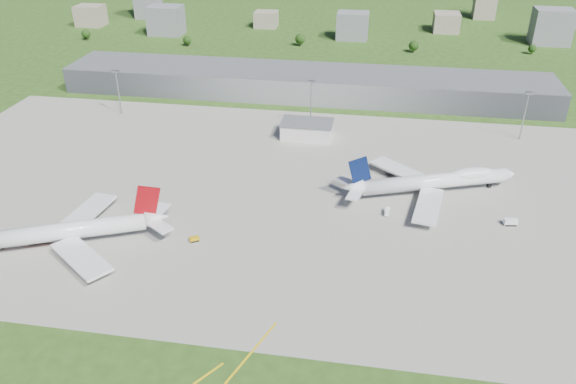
% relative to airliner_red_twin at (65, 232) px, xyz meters
% --- Properties ---
extents(ground, '(1400.00, 1400.00, 0.00)m').
position_rel_airliner_red_twin_xyz_m(ground, '(64.44, 163.13, -5.70)').
color(ground, '#2B4916').
rests_on(ground, ground).
extents(apron, '(360.00, 190.00, 0.08)m').
position_rel_airliner_red_twin_xyz_m(apron, '(74.44, 53.13, -5.66)').
color(apron, '#9B988D').
rests_on(apron, ground).
extents(terminal, '(300.00, 42.00, 15.00)m').
position_rel_airliner_red_twin_xyz_m(terminal, '(64.44, 178.13, 1.80)').
color(terminal, gray).
rests_on(terminal, ground).
extents(ops_building, '(26.00, 16.00, 8.00)m').
position_rel_airliner_red_twin_xyz_m(ops_building, '(74.44, 113.13, -1.70)').
color(ops_building, silver).
rests_on(ops_building, ground).
extents(mast_west, '(3.50, 2.00, 25.90)m').
position_rel_airliner_red_twin_xyz_m(mast_west, '(-35.56, 128.13, 12.01)').
color(mast_west, gray).
rests_on(mast_west, ground).
extents(mast_center, '(3.50, 2.00, 25.90)m').
position_rel_airliner_red_twin_xyz_m(mast_center, '(74.44, 128.13, 12.01)').
color(mast_center, gray).
rests_on(mast_center, ground).
extents(mast_east, '(3.50, 2.00, 25.90)m').
position_rel_airliner_red_twin_xyz_m(mast_east, '(184.44, 128.13, 12.01)').
color(mast_east, gray).
rests_on(mast_east, ground).
extents(airliner_red_twin, '(73.96, 55.81, 21.39)m').
position_rel_airliner_red_twin_xyz_m(airliner_red_twin, '(0.00, 0.00, 0.00)').
color(airliner_red_twin, white).
rests_on(airliner_red_twin, ground).
extents(airliner_blue_quad, '(75.89, 57.97, 20.55)m').
position_rel_airliner_red_twin_xyz_m(airliner_blue_quad, '(136.65, 62.44, 0.01)').
color(airliner_blue_quad, white).
rests_on(airliner_blue_quad, ground).
extents(fire_truck, '(9.21, 6.31, 3.80)m').
position_rel_airliner_red_twin_xyz_m(fire_truck, '(-11.49, -0.29, -3.81)').
color(fire_truck, red).
rests_on(fire_truck, ground).
extents(tug_yellow, '(4.13, 3.61, 1.79)m').
position_rel_airliner_red_twin_xyz_m(tug_yellow, '(45.78, 9.87, -4.77)').
color(tug_yellow, gold).
rests_on(tug_yellow, ground).
extents(van_white_near, '(2.28, 4.63, 2.35)m').
position_rel_airliner_red_twin_xyz_m(van_white_near, '(117.14, 41.10, -4.51)').
color(van_white_near, white).
rests_on(van_white_near, ground).
extents(van_white_far, '(5.47, 3.17, 2.65)m').
position_rel_airliner_red_twin_xyz_m(van_white_far, '(165.02, 41.02, -4.37)').
color(van_white_far, white).
rests_on(van_white_far, ground).
extents(bldg_far_w, '(24.00, 20.00, 18.00)m').
position_rel_airliner_red_twin_xyz_m(bldg_far_w, '(-155.56, 333.13, 3.30)').
color(bldg_far_w, gray).
rests_on(bldg_far_w, ground).
extents(bldg_w, '(28.00, 22.00, 24.00)m').
position_rel_airliner_red_twin_xyz_m(bldg_w, '(-75.56, 313.13, 6.30)').
color(bldg_w, slate).
rests_on(bldg_w, ground).
extents(bldg_cw, '(20.00, 18.00, 14.00)m').
position_rel_airliner_red_twin_xyz_m(bldg_cw, '(4.44, 353.13, 1.30)').
color(bldg_cw, gray).
rests_on(bldg_cw, ground).
extents(bldg_c, '(26.00, 20.00, 22.00)m').
position_rel_airliner_red_twin_xyz_m(bldg_c, '(84.44, 323.13, 5.30)').
color(bldg_c, slate).
rests_on(bldg_c, ground).
extents(bldg_ce, '(22.00, 24.00, 16.00)m').
position_rel_airliner_red_twin_xyz_m(bldg_ce, '(164.44, 363.13, 2.30)').
color(bldg_ce, gray).
rests_on(bldg_ce, ground).
extents(bldg_e, '(30.00, 22.00, 28.00)m').
position_rel_airliner_red_twin_xyz_m(bldg_e, '(244.44, 333.13, 8.30)').
color(bldg_e, slate).
rests_on(bldg_e, ground).
extents(tree_far_w, '(7.20, 7.20, 8.80)m').
position_rel_airliner_red_twin_xyz_m(tree_far_w, '(-135.56, 283.13, -0.51)').
color(tree_far_w, '#382314').
rests_on(tree_far_w, ground).
extents(tree_w, '(6.75, 6.75, 8.25)m').
position_rel_airliner_red_twin_xyz_m(tree_w, '(-45.56, 278.13, -0.84)').
color(tree_w, '#382314').
rests_on(tree_w, ground).
extents(tree_c, '(8.10, 8.10, 9.90)m').
position_rel_airliner_red_twin_xyz_m(tree_c, '(44.44, 293.13, 0.14)').
color(tree_c, '#382314').
rests_on(tree_c, ground).
extents(tree_e, '(7.65, 7.65, 9.35)m').
position_rel_airliner_red_twin_xyz_m(tree_e, '(134.44, 288.13, -0.19)').
color(tree_e, '#382314').
rests_on(tree_e, ground).
extents(tree_far_e, '(6.30, 6.30, 7.70)m').
position_rel_airliner_red_twin_xyz_m(tree_far_e, '(224.44, 298.13, -1.17)').
color(tree_far_e, '#382314').
rests_on(tree_far_e, ground).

